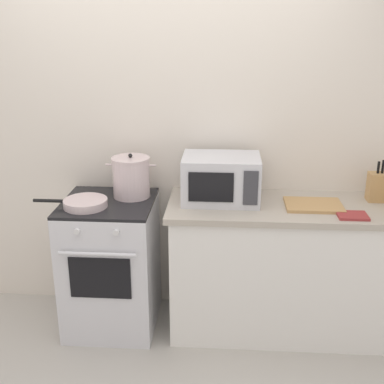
{
  "coord_description": "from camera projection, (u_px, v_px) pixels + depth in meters",
  "views": [
    {
      "loc": [
        0.41,
        -2.39,
        2.05
      ],
      "look_at": [
        0.21,
        0.6,
        1.0
      ],
      "focal_mm": 46.12,
      "sensor_mm": 36.0,
      "label": 1
    }
  ],
  "objects": [
    {
      "name": "lower_cabinet_right",
      "position": [
        294.0,
        271.0,
        3.33
      ],
      "size": [
        1.64,
        0.56,
        0.88
      ],
      "primitive_type": "cube",
      "color": "white",
      "rests_on": "ground_plane"
    },
    {
      "name": "cutting_board",
      "position": [
        314.0,
        205.0,
        3.15
      ],
      "size": [
        0.36,
        0.26,
        0.02
      ],
      "primitive_type": "cube",
      "color": "tan",
      "rests_on": "countertop_right"
    },
    {
      "name": "frying_pan",
      "position": [
        85.0,
        203.0,
        3.14
      ],
      "size": [
        0.48,
        0.28,
        0.05
      ],
      "color": "beige",
      "rests_on": "stove"
    },
    {
      "name": "countertop_right",
      "position": [
        299.0,
        208.0,
        3.18
      ],
      "size": [
        1.7,
        0.6,
        0.04
      ],
      "primitive_type": "cube",
      "color": "#ADA393",
      "rests_on": "lower_cabinet_right"
    },
    {
      "name": "knife_block",
      "position": [
        378.0,
        187.0,
        3.22
      ],
      "size": [
        0.13,
        0.1,
        0.28
      ],
      "color": "tan",
      "rests_on": "countertop_right"
    },
    {
      "name": "stove",
      "position": [
        111.0,
        264.0,
        3.39
      ],
      "size": [
        0.6,
        0.64,
        0.92
      ],
      "color": "silver",
      "rests_on": "ground_plane"
    },
    {
      "name": "ground_plane",
      "position": [
        151.0,
        381.0,
        2.95
      ],
      "size": [
        10.0,
        10.0,
        0.0
      ],
      "primitive_type": "plane",
      "color": "#B2ADA3"
    },
    {
      "name": "back_wall",
      "position": [
        209.0,
        141.0,
        3.44
      ],
      "size": [
        4.4,
        0.1,
        2.5
      ],
      "primitive_type": "cube",
      "color": "silver",
      "rests_on": "ground_plane"
    },
    {
      "name": "stock_pot",
      "position": [
        131.0,
        177.0,
        3.29
      ],
      "size": [
        0.34,
        0.25,
        0.3
      ],
      "color": "beige",
      "rests_on": "stove"
    },
    {
      "name": "microwave",
      "position": [
        221.0,
        179.0,
        3.21
      ],
      "size": [
        0.5,
        0.37,
        0.3
      ],
      "color": "silver",
      "rests_on": "countertop_right"
    },
    {
      "name": "oven_mitt",
      "position": [
        352.0,
        216.0,
        2.98
      ],
      "size": [
        0.18,
        0.14,
        0.02
      ],
      "primitive_type": "cube",
      "color": "#993333",
      "rests_on": "countertop_right"
    }
  ]
}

